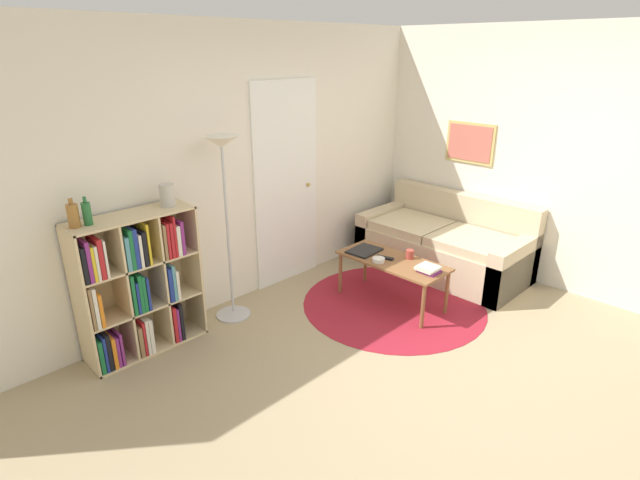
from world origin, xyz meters
TOP-DOWN VIEW (x-y plane):
  - ground_plane at (0.00, 0.00)m, footprint 14.00×14.00m
  - wall_back at (0.01, 2.27)m, footprint 7.20×0.11m
  - wall_right at (2.12, 1.12)m, footprint 0.08×5.24m
  - rug at (0.60, 1.04)m, footprint 1.78×1.78m
  - bookshelf at (-1.50, 2.05)m, footprint 0.96×0.34m
  - floor_lamp at (-0.64, 1.98)m, footprint 0.32×0.32m
  - couch at (1.70, 1.16)m, footprint 0.90×1.82m
  - coffee_table at (0.61, 1.08)m, footprint 0.47×1.08m
  - laptop at (0.58, 1.41)m, footprint 0.34×0.27m
  - bowl at (0.48, 1.15)m, footprint 0.12×0.12m
  - book_stack_on_table at (0.61, 0.68)m, footprint 0.17×0.20m
  - cup at (0.75, 0.99)m, footprint 0.08×0.08m
  - remote at (0.58, 1.15)m, footprint 0.09×0.18m
  - bottle_left at (-1.86, 2.06)m, footprint 0.08×0.08m
  - bottle_middle at (-1.77, 2.04)m, footprint 0.06×0.06m
  - vase_on_shelf at (-1.14, 2.05)m, footprint 0.12×0.12m

SIDE VIEW (x-z plane):
  - ground_plane at x=0.00m, z-range 0.00..0.00m
  - rug at x=0.60m, z-range 0.00..0.01m
  - couch at x=1.70m, z-range -0.13..0.70m
  - coffee_table at x=0.61m, z-range 0.18..0.64m
  - laptop at x=0.58m, z-range 0.46..0.48m
  - remote at x=0.58m, z-range 0.46..0.48m
  - bowl at x=0.48m, z-range 0.46..0.50m
  - book_stack_on_table at x=0.61m, z-range 0.46..0.52m
  - cup at x=0.75m, z-range 0.46..0.55m
  - bookshelf at x=-1.50m, z-range 0.01..1.17m
  - bottle_middle at x=-1.77m, z-range 1.15..1.36m
  - bottle_left at x=-1.86m, z-range 1.15..1.36m
  - vase_on_shelf at x=-1.14m, z-range 1.17..1.35m
  - wall_back at x=0.01m, z-range -0.01..2.59m
  - wall_right at x=2.12m, z-range 0.00..2.60m
  - floor_lamp at x=-0.64m, z-range 0.51..2.19m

